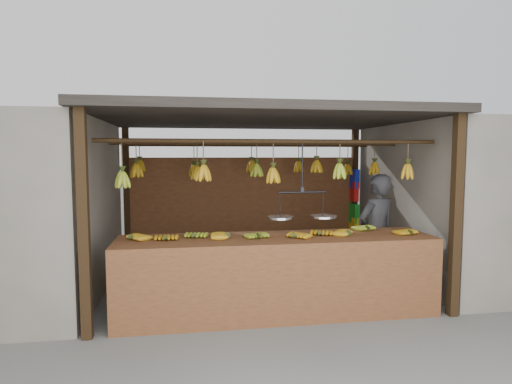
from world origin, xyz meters
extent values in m
plane|color=#5B5B57|center=(0.00, 0.00, 0.00)|extent=(80.00, 80.00, 0.00)
cube|color=black|center=(-2.00, -1.50, 1.15)|extent=(0.10, 0.10, 2.30)
cube|color=black|center=(2.00, -1.50, 1.15)|extent=(0.10, 0.10, 2.30)
cube|color=black|center=(-2.00, 1.50, 1.15)|extent=(0.10, 0.10, 2.30)
cube|color=black|center=(2.00, 1.50, 1.15)|extent=(0.10, 0.10, 2.30)
cube|color=black|center=(0.00, 0.00, 2.35)|extent=(4.30, 3.30, 0.10)
cylinder|color=black|center=(0.00, -1.00, 2.00)|extent=(4.00, 0.05, 0.05)
cylinder|color=black|center=(0.00, 0.00, 2.00)|extent=(4.00, 0.05, 0.05)
cylinder|color=black|center=(0.00, 1.00, 2.00)|extent=(4.00, 0.05, 0.05)
cube|color=brown|center=(0.00, 1.50, 0.90)|extent=(4.00, 0.06, 1.80)
cube|color=slate|center=(3.60, 0.00, 1.15)|extent=(3.00, 3.00, 2.30)
cube|color=brown|center=(0.02, -1.10, 0.86)|extent=(3.64, 0.81, 0.08)
cube|color=brown|center=(0.02, -1.50, 0.45)|extent=(3.64, 0.04, 0.90)
cube|color=black|center=(-1.70, -1.45, 0.41)|extent=(0.07, 0.07, 0.82)
cube|color=black|center=(1.74, -1.45, 0.41)|extent=(0.07, 0.07, 0.82)
cube|color=black|center=(-1.70, -0.75, 0.41)|extent=(0.07, 0.07, 0.82)
cube|color=black|center=(1.74, -0.75, 0.41)|extent=(0.07, 0.07, 0.82)
ellipsoid|color=#B38013|center=(-1.59, -1.08, 0.93)|extent=(0.30, 0.29, 0.06)
ellipsoid|color=#B38013|center=(-1.23, -1.17, 0.93)|extent=(0.18, 0.24, 0.06)
ellipsoid|color=#92A523|center=(-0.92, -1.08, 0.93)|extent=(0.22, 0.27, 0.06)
ellipsoid|color=#B38013|center=(-0.55, -1.09, 0.93)|extent=(0.25, 0.20, 0.06)
ellipsoid|color=#92A523|center=(-0.19, -1.21, 0.93)|extent=(0.24, 0.28, 0.06)
ellipsoid|color=#B38013|center=(0.20, -1.26, 0.93)|extent=(0.30, 0.30, 0.06)
ellipsoid|color=#B38013|center=(0.53, -1.15, 0.93)|extent=(0.26, 0.29, 0.06)
ellipsoid|color=#B38013|center=(0.87, -1.18, 0.93)|extent=(0.30, 0.29, 0.06)
ellipsoid|color=#92A523|center=(1.22, -0.92, 0.93)|extent=(0.25, 0.28, 0.06)
ellipsoid|color=#B38013|center=(1.59, -1.27, 0.93)|extent=(0.25, 0.29, 0.06)
ellipsoid|color=#92A523|center=(-1.70, -0.97, 1.57)|extent=(0.16, 0.16, 0.28)
ellipsoid|color=#B38013|center=(-0.81, -1.05, 1.64)|extent=(0.16, 0.16, 0.28)
ellipsoid|color=#B38013|center=(0.01, -0.95, 1.60)|extent=(0.16, 0.16, 0.28)
ellipsoid|color=#92A523|center=(0.81, -0.97, 1.65)|extent=(0.16, 0.16, 0.28)
ellipsoid|color=#B38013|center=(1.67, -1.00, 1.64)|extent=(0.16, 0.16, 0.28)
ellipsoid|color=#B38013|center=(-1.66, 0.05, 1.63)|extent=(0.16, 0.16, 0.28)
ellipsoid|color=#B38013|center=(-0.86, 0.01, 1.60)|extent=(0.16, 0.16, 0.28)
ellipsoid|color=#92A523|center=(-0.04, -0.03, 1.63)|extent=(0.16, 0.16, 0.28)
ellipsoid|color=#B38013|center=(0.83, 0.03, 1.68)|extent=(0.16, 0.16, 0.28)
ellipsoid|color=#B38013|center=(1.70, 0.01, 1.64)|extent=(0.16, 0.16, 0.28)
ellipsoid|color=#B38013|center=(-1.73, 1.04, 1.67)|extent=(0.16, 0.16, 0.28)
ellipsoid|color=#B38013|center=(-0.89, 0.98, 1.60)|extent=(0.16, 0.16, 0.28)
ellipsoid|color=#B38013|center=(0.03, 0.96, 1.66)|extent=(0.16, 0.16, 0.28)
ellipsoid|color=#B38013|center=(0.82, 1.00, 1.65)|extent=(0.16, 0.16, 0.28)
ellipsoid|color=#B38013|center=(1.65, 0.95, 1.60)|extent=(0.16, 0.16, 0.28)
cylinder|color=black|center=(0.34, -1.00, 1.70)|extent=(0.02, 0.02, 0.60)
cylinder|color=black|center=(0.34, -1.00, 1.40)|extent=(0.57, 0.03, 0.02)
cylinder|color=silver|center=(0.08, -1.00, 1.10)|extent=(0.31, 0.31, 0.02)
cylinder|color=silver|center=(0.60, -1.00, 1.10)|extent=(0.31, 0.31, 0.02)
imported|color=#262628|center=(1.48, -0.60, 0.80)|extent=(0.68, 0.56, 1.59)
cube|color=#1426BF|center=(1.94, 1.35, 1.42)|extent=(0.08, 0.26, 0.34)
cube|color=red|center=(1.94, 1.35, 1.20)|extent=(0.08, 0.26, 0.34)
cube|color=#199926|center=(1.94, 1.35, 0.80)|extent=(0.08, 0.26, 0.34)
cube|color=yellow|center=(1.94, 1.35, 0.56)|extent=(0.08, 0.26, 0.34)
camera|label=1|loc=(-0.97, -5.87, 1.84)|focal=30.00mm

